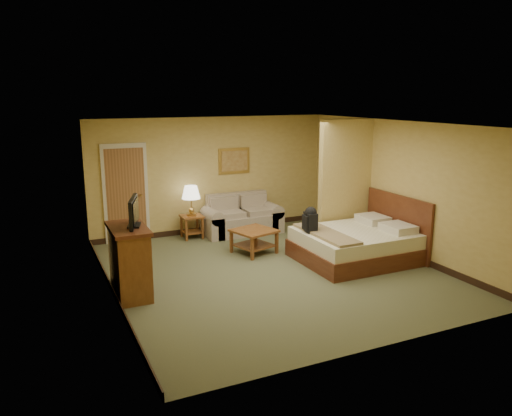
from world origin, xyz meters
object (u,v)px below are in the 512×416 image
coffee_table (254,236)px  dresser (130,261)px  loveseat (242,220)px  bed (359,243)px

coffee_table → dresser: 2.88m
loveseat → coffee_table: loveseat is taller
dresser → loveseat: bearing=40.8°
loveseat → coffee_table: (-0.36, -1.46, 0.05)m
dresser → bed: (4.29, -0.08, -0.24)m
coffee_table → dresser: bearing=-156.9°
loveseat → coffee_table: size_ratio=1.91×
loveseat → dresser: (-3.00, -2.59, 0.27)m
loveseat → coffee_table: 1.51m
loveseat → dresser: bearing=-139.2°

